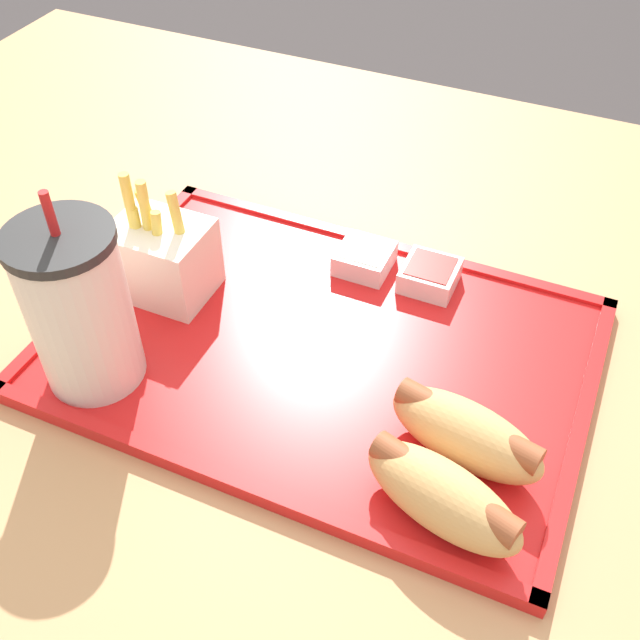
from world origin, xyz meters
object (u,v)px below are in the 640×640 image
sauce_cup_mayo (365,258)px  hot_dog_near (466,433)px  soda_cup (79,308)px  sauce_cup_ketchup (430,275)px  fries_carton (162,257)px  hot_dog_far (443,495)px

sauce_cup_mayo → hot_dog_near: bearing=130.2°
soda_cup → sauce_cup_ketchup: (-0.22, -0.21, -0.06)m
fries_carton → hot_dog_near: bearing=166.8°
hot_dog_far → hot_dog_near: 0.06m
fries_carton → sauce_cup_ketchup: size_ratio=2.49×
hot_dog_far → fries_carton: size_ratio=1.06×
soda_cup → hot_dog_near: size_ratio=1.39×
soda_cup → hot_dog_near: (-0.30, -0.04, -0.05)m
hot_dog_far → sauce_cup_mayo: size_ratio=2.63×
hot_dog_near → sauce_cup_mayo: (0.15, -0.17, -0.01)m
hot_dog_near → sauce_cup_mayo: bearing=-49.8°
hot_dog_far → sauce_cup_mayo: (0.15, -0.23, -0.01)m
soda_cup → hot_dog_near: soda_cup is taller
soda_cup → sauce_cup_mayo: size_ratio=3.62×
soda_cup → sauce_cup_mayo: soda_cup is taller
sauce_cup_mayo → sauce_cup_ketchup: same height
hot_dog_far → fries_carton: fries_carton is taller
sauce_cup_ketchup → soda_cup: bearing=44.7°
fries_carton → sauce_cup_ketchup: 0.24m
hot_dog_near → sauce_cup_mayo: 0.23m
hot_dog_far → fries_carton: bearing=-23.0°
soda_cup → sauce_cup_mayo: bearing=-125.6°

